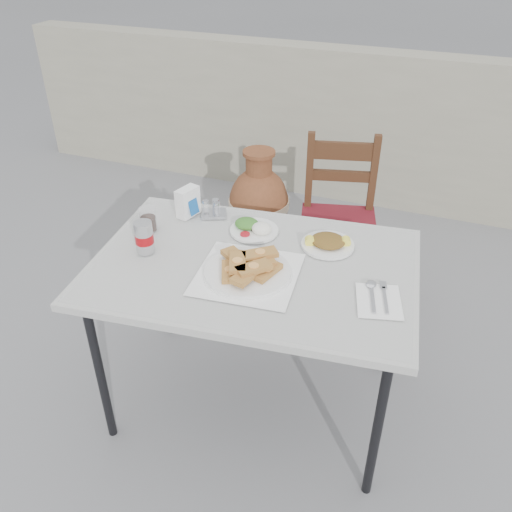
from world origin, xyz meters
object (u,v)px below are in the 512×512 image
at_px(cafe_table, 254,274).
at_px(soda_can, 144,237).
at_px(salad_rice_plate, 254,228).
at_px(chair, 338,220).
at_px(terracotta_urn, 259,204).
at_px(cola_glass, 148,220).
at_px(salad_chopped_plate, 328,242).
at_px(condiment_caddy, 213,210).
at_px(napkin_holder, 188,202).
at_px(pide_plate, 248,267).

bearing_deg(cafe_table, soda_can, -169.92).
xyz_separation_m(salad_rice_plate, chair, (0.23, 0.80, -0.34)).
distance_m(salad_rice_plate, chair, 0.90).
relative_size(soda_can, terracotta_urn, 0.20).
relative_size(cola_glass, terracotta_urn, 0.15).
height_order(salad_chopped_plate, condiment_caddy, condiment_caddy).
distance_m(soda_can, cola_glass, 0.19).
bearing_deg(napkin_holder, condiment_caddy, 34.30).
distance_m(cafe_table, napkin_holder, 0.54).
bearing_deg(condiment_caddy, soda_can, -109.48).
distance_m(salad_rice_plate, cola_glass, 0.49).
height_order(pide_plate, soda_can, soda_can).
relative_size(soda_can, napkin_holder, 1.02).
height_order(pide_plate, cola_glass, cola_glass).
relative_size(cafe_table, chair, 1.46).
xyz_separation_m(cafe_table, soda_can, (-0.48, -0.08, 0.13)).
height_order(cola_glass, condiment_caddy, cola_glass).
relative_size(pide_plate, cola_glass, 4.00).
bearing_deg(cola_glass, cafe_table, -8.57).
bearing_deg(terracotta_urn, cola_glass, -92.82).
bearing_deg(cola_glass, pide_plate, -16.82).
height_order(salad_chopped_plate, chair, chair).
bearing_deg(salad_chopped_plate, cafe_table, -136.91).
bearing_deg(terracotta_urn, soda_can, -89.25).
height_order(salad_rice_plate, terracotta_urn, salad_rice_plate).
height_order(soda_can, terracotta_urn, soda_can).
distance_m(salad_chopped_plate, cola_glass, 0.83).
xyz_separation_m(pide_plate, soda_can, (-0.48, 0.00, 0.04)).
xyz_separation_m(salad_rice_plate, soda_can, (-0.38, -0.33, 0.05)).
bearing_deg(salad_chopped_plate, condiment_caddy, 172.86).
xyz_separation_m(salad_chopped_plate, cola_glass, (-0.82, -0.16, 0.03)).
bearing_deg(terracotta_urn, salad_chopped_plate, -56.20).
height_order(cola_glass, napkin_holder, napkin_holder).
height_order(cafe_table, napkin_holder, napkin_holder).
bearing_deg(pide_plate, soda_can, 179.77).
bearing_deg(salad_rice_plate, condiment_caddy, 162.85).
relative_size(salad_rice_plate, chair, 0.23).
bearing_deg(cola_glass, soda_can, -64.02).
relative_size(salad_chopped_plate, napkin_holder, 1.66).
distance_m(salad_rice_plate, salad_chopped_plate, 0.35).
bearing_deg(pide_plate, napkin_holder, 141.42).
relative_size(cafe_table, pide_plate, 3.28).
xyz_separation_m(cola_glass, terracotta_urn, (0.06, 1.28, -0.54)).
bearing_deg(salad_rice_plate, pide_plate, -72.89).
bearing_deg(cola_glass, condiment_caddy, 46.10).
relative_size(soda_can, cola_glass, 1.29).
bearing_deg(pide_plate, chair, 83.41).
height_order(soda_can, chair, chair).
bearing_deg(cola_glass, chair, 54.18).
relative_size(cafe_table, salad_chopped_plate, 6.21).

